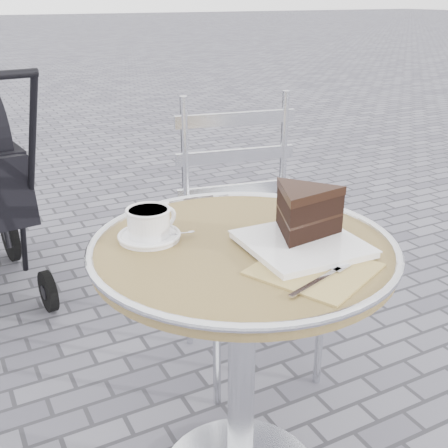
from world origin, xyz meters
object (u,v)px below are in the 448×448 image
cake_plate_set (304,219)px  bistro_chair (243,203)px  cappuccino_set (150,225)px  cafe_table (242,306)px

cake_plate_set → bistro_chair: 0.69m
cake_plate_set → cappuccino_set: bearing=149.6°
cafe_table → cake_plate_set: bearing=-25.5°
bistro_chair → cake_plate_set: bearing=-97.5°
cappuccino_set → cafe_table: bearing=-51.1°
cafe_table → bistro_chair: bistro_chair is taller
cafe_table → cappuccino_set: size_ratio=4.41×
cafe_table → cake_plate_set: size_ratio=1.82×
cake_plate_set → bistro_chair: (0.20, 0.63, -0.20)m
cafe_table → cappuccino_set: bearing=143.2°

